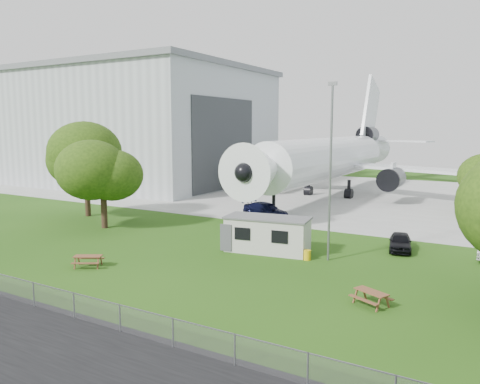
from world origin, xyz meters
The scene contains 13 objects.
ground centered at (0.00, 0.00, 0.00)m, with size 160.00×160.00×0.00m, color #315D16.
concrete_apron centered at (0.00, 38.00, 0.01)m, with size 120.00×46.00×0.03m, color #B7B7B2.
hangar centered at (-37.97, 36.00, 9.41)m, with size 43.00×31.00×18.55m.
airliner centered at (-2.00, 35.86, 5.27)m, with size 46.36×47.73×17.69m.
site_cabin centered at (3.55, 6.12, 1.31)m, with size 6.92×3.62×2.62m.
picnic_west centered at (-4.98, -3.25, 0.00)m, with size 1.80×1.50×0.76m, color brown, non-canonical shape.
picnic_east centered at (12.94, -0.63, 0.00)m, with size 1.80×1.50×0.76m, color brown, non-canonical shape.
fence centered at (0.00, -9.50, 0.00)m, with size 58.00×0.04×1.30m, color gray.
lamp_mast centered at (8.20, 6.20, 6.00)m, with size 0.16×0.16×12.00m, color slate.
tree_west_big centered at (-18.95, 9.35, 6.14)m, with size 8.17×8.17×10.23m.
tree_west_small centered at (-13.13, 6.03, 4.79)m, with size 6.44×6.44×8.02m.
car_ne_hatch centered at (11.99, 11.34, 0.66)m, with size 1.56×3.88×1.32m, color black.
car_apron_van centered at (-2.38, 17.45, 0.78)m, with size 2.18×5.36×1.56m, color black.
Camera 1 is at (18.69, -24.10, 9.15)m, focal length 35.00 mm.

